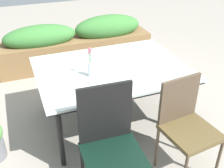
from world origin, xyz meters
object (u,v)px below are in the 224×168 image
Objects in this scene: dining_table at (112,72)px; planter_box at (77,43)px; chair_near_right at (186,122)px; chair_near_left at (110,141)px; flower_vase at (91,66)px.

planter_box reaches higher than dining_table.
chair_near_right is 0.38× the size of planter_box.
planter_box is at bearing -96.05° from chair_near_left.
planter_box is (0.03, 1.70, -0.31)m from dining_table.
flower_vase is 1.87m from planter_box.
flower_vase reaches higher than dining_table.
dining_table is 1.72× the size of chair_near_right.
chair_near_left is at bearing -8.06° from chair_near_right.
planter_box is (-0.32, 2.61, -0.19)m from chair_near_right.
chair_near_right reaches higher than planter_box.
planter_box is (0.29, 1.79, -0.47)m from flower_vase.
dining_table is 0.98m from chair_near_right.
dining_table is at bearing -109.41° from chair_near_left.
flower_vase reaches higher than planter_box.
chair_near_left is 3.23× the size of flower_vase.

